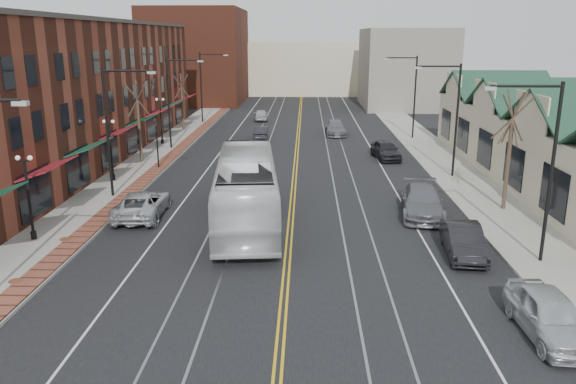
# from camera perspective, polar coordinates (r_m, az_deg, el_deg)

# --- Properties ---
(ground) EXTENTS (160.00, 160.00, 0.00)m
(ground) POSITION_cam_1_polar(r_m,az_deg,el_deg) (20.64, -0.63, -13.30)
(ground) COLOR black
(ground) RESTS_ON ground
(sidewalk_left) EXTENTS (4.00, 120.00, 0.15)m
(sidewalk_left) POSITION_cam_1_polar(r_m,az_deg,el_deg) (41.36, -16.25, 1.09)
(sidewalk_left) COLOR gray
(sidewalk_left) RESTS_ON ground
(sidewalk_right) EXTENTS (4.00, 120.00, 0.15)m
(sidewalk_right) POSITION_cam_1_polar(r_m,az_deg,el_deg) (40.89, 17.68, 0.81)
(sidewalk_right) COLOR gray
(sidewalk_right) RESTS_ON ground
(building_left) EXTENTS (10.00, 50.00, 11.00)m
(building_left) POSITION_cam_1_polar(r_m,az_deg,el_deg) (49.42, -22.08, 9.25)
(building_left) COLOR #612A1B
(building_left) RESTS_ON ground
(building_right) EXTENTS (8.00, 36.00, 4.60)m
(building_right) POSITION_cam_1_polar(r_m,az_deg,el_deg) (42.46, 25.75, 3.60)
(building_right) COLOR beige
(building_right) RESTS_ON ground
(backdrop_left) EXTENTS (14.00, 18.00, 14.00)m
(backdrop_left) POSITION_cam_1_polar(r_m,az_deg,el_deg) (89.70, -9.21, 13.46)
(backdrop_left) COLOR #612A1B
(backdrop_left) RESTS_ON ground
(backdrop_mid) EXTENTS (22.00, 14.00, 9.00)m
(backdrop_mid) POSITION_cam_1_polar(r_m,az_deg,el_deg) (103.21, 1.43, 12.51)
(backdrop_mid) COLOR beige
(backdrop_mid) RESTS_ON ground
(backdrop_right) EXTENTS (12.00, 16.00, 11.00)m
(backdrop_right) POSITION_cam_1_polar(r_m,az_deg,el_deg) (84.39, 11.80, 12.20)
(backdrop_right) COLOR slate
(backdrop_right) RESTS_ON ground
(streetlight_l_1) EXTENTS (3.33, 0.25, 8.00)m
(streetlight_l_1) POSITION_cam_1_polar(r_m,az_deg,el_deg) (36.40, -17.30, 7.06)
(streetlight_l_1) COLOR black
(streetlight_l_1) RESTS_ON sidewalk_left
(streetlight_l_2) EXTENTS (3.33, 0.25, 8.00)m
(streetlight_l_2) POSITION_cam_1_polar(r_m,az_deg,el_deg) (51.68, -11.59, 9.76)
(streetlight_l_2) COLOR black
(streetlight_l_2) RESTS_ON sidewalk_left
(streetlight_l_3) EXTENTS (3.33, 0.25, 8.00)m
(streetlight_l_3) POSITION_cam_1_polar(r_m,az_deg,el_deg) (67.30, -8.46, 11.18)
(streetlight_l_3) COLOR black
(streetlight_l_3) RESTS_ON sidewalk_left
(streetlight_r_0) EXTENTS (3.33, 0.25, 8.00)m
(streetlight_r_0) POSITION_cam_1_polar(r_m,az_deg,el_deg) (26.61, 24.49, 3.46)
(streetlight_r_0) COLOR black
(streetlight_r_0) RESTS_ON sidewalk_right
(streetlight_r_1) EXTENTS (3.33, 0.25, 8.00)m
(streetlight_r_1) POSITION_cam_1_polar(r_m,az_deg,el_deg) (41.64, 16.24, 8.13)
(streetlight_r_1) COLOR black
(streetlight_r_1) RESTS_ON sidewalk_right
(streetlight_r_2) EXTENTS (3.33, 0.25, 8.00)m
(streetlight_r_2) POSITION_cam_1_polar(r_m,az_deg,el_deg) (57.20, 12.35, 10.25)
(streetlight_r_2) COLOR black
(streetlight_r_2) RESTS_ON sidewalk_right
(lamppost_l_1) EXTENTS (0.84, 0.28, 4.27)m
(lamppost_l_1) POSITION_cam_1_polar(r_m,az_deg,el_deg) (30.40, -24.81, -0.71)
(lamppost_l_1) COLOR black
(lamppost_l_1) RESTS_ON sidewalk_left
(lamppost_l_2) EXTENTS (0.84, 0.28, 4.27)m
(lamppost_l_2) POSITION_cam_1_polar(r_m,az_deg,el_deg) (41.16, -17.53, 3.96)
(lamppost_l_2) COLOR black
(lamppost_l_2) RESTS_ON sidewalk_left
(lamppost_l_3) EXTENTS (0.84, 0.28, 4.27)m
(lamppost_l_3) POSITION_cam_1_polar(r_m,az_deg,el_deg) (54.37, -12.76, 6.96)
(lamppost_l_3) COLOR black
(lamppost_l_3) RESTS_ON sidewalk_left
(tree_left_near) EXTENTS (1.78, 1.37, 6.48)m
(tree_left_near) POSITION_cam_1_polar(r_m,az_deg,el_deg) (46.48, -14.92, 7.05)
(tree_left_near) COLOR #382B21
(tree_left_near) RESTS_ON sidewalk_left
(tree_left_far) EXTENTS (1.66, 1.28, 6.02)m
(tree_left_far) POSITION_cam_1_polar(r_m,az_deg,el_deg) (61.88, -10.71, 9.08)
(tree_left_far) COLOR #382B21
(tree_left_far) RESTS_ON sidewalk_left
(tree_right_mid) EXTENTS (1.90, 1.46, 6.93)m
(tree_right_mid) POSITION_cam_1_polar(r_m,az_deg,el_deg) (34.69, 21.58, 4.14)
(tree_right_mid) COLOR #382B21
(tree_right_mid) RESTS_ON sidewalk_right
(manhole_mid) EXTENTS (0.60, 0.60, 0.02)m
(manhole_mid) POSITION_cam_1_polar(r_m,az_deg,el_deg) (26.15, -25.93, -8.13)
(manhole_mid) COLOR #592D19
(manhole_mid) RESTS_ON sidewalk_left
(manhole_far) EXTENTS (0.60, 0.60, 0.02)m
(manhole_far) POSITION_cam_1_polar(r_m,az_deg,el_deg) (30.32, -21.66, -4.46)
(manhole_far) COLOR #592D19
(manhole_far) RESTS_ON sidewalk_left
(traffic_signal) EXTENTS (0.18, 0.15, 3.80)m
(traffic_signal) POSITION_cam_1_polar(r_m,az_deg,el_deg) (44.24, -13.17, 5.23)
(traffic_signal) COLOR black
(traffic_signal) RESTS_ON sidewalk_left
(transit_bus) EXTENTS (4.43, 13.66, 3.74)m
(transit_bus) POSITION_cam_1_polar(r_m,az_deg,el_deg) (30.79, -4.27, 0.27)
(transit_bus) COLOR white
(transit_bus) RESTS_ON ground
(parked_suv) EXTENTS (2.75, 5.53, 1.51)m
(parked_suv) POSITION_cam_1_polar(r_m,az_deg,el_deg) (32.95, -14.63, -1.20)
(parked_suv) COLOR silver
(parked_suv) RESTS_ON ground
(parked_car_a) EXTENTS (1.98, 4.68, 1.58)m
(parked_car_a) POSITION_cam_1_polar(r_m,az_deg,el_deg) (21.53, 25.03, -11.23)
(parked_car_a) COLOR #BABDC2
(parked_car_a) RESTS_ON ground
(parked_car_b) EXTENTS (1.94, 4.62, 1.48)m
(parked_car_b) POSITION_cam_1_polar(r_m,az_deg,el_deg) (27.58, 17.38, -4.72)
(parked_car_b) COLOR black
(parked_car_b) RESTS_ON ground
(parked_car_c) EXTENTS (3.00, 5.91, 1.64)m
(parked_car_c) POSITION_cam_1_polar(r_m,az_deg,el_deg) (33.03, 13.47, -0.95)
(parked_car_c) COLOR slate
(parked_car_c) RESTS_ON ground
(parked_car_d) EXTENTS (2.38, 4.78, 1.56)m
(parked_car_d) POSITION_cam_1_polar(r_m,az_deg,el_deg) (47.78, 9.90, 4.24)
(parked_car_d) COLOR black
(parked_car_d) RESTS_ON ground
(distant_car_left) EXTENTS (1.49, 3.91, 1.27)m
(distant_car_left) POSITION_cam_1_polar(r_m,az_deg,el_deg) (56.60, -2.77, 6.05)
(distant_car_left) COLOR #232228
(distant_car_left) RESTS_ON ground
(distant_car_right) EXTENTS (2.12, 5.06, 1.46)m
(distant_car_right) POSITION_cam_1_polar(r_m,az_deg,el_deg) (59.06, 4.85, 6.50)
(distant_car_right) COLOR slate
(distant_car_right) RESTS_ON ground
(distant_car_far) EXTENTS (2.03, 4.21, 1.39)m
(distant_car_far) POSITION_cam_1_polar(r_m,az_deg,el_deg) (69.24, -2.78, 7.84)
(distant_car_far) COLOR #ACAFB4
(distant_car_far) RESTS_ON ground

